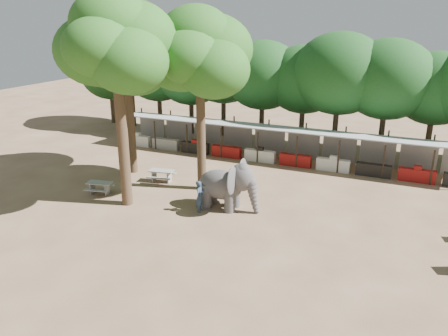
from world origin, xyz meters
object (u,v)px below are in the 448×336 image
at_px(picnic_table_far, 162,174).
at_px(elephant, 228,185).
at_px(handler, 200,196).
at_px(yard_tree_left, 126,55).
at_px(yard_tree_center, 115,44).
at_px(yard_tree_back, 199,53).
at_px(picnic_table_near, 100,186).

bearing_deg(picnic_table_far, elephant, -31.02).
height_order(handler, picnic_table_far, handler).
bearing_deg(yard_tree_left, yard_tree_center, -59.04).
distance_m(handler, picnic_table_far, 5.62).
relative_size(yard_tree_left, yard_tree_back, 0.97).
bearing_deg(yard_tree_back, yard_tree_left, 170.54).
bearing_deg(yard_tree_back, elephant, -39.48).
bearing_deg(yard_tree_back, picnic_table_near, -146.71).
bearing_deg(handler, yard_tree_left, 54.77).
xyz_separation_m(yard_tree_back, handler, (1.61, -3.43, -7.61)).
xyz_separation_m(yard_tree_left, picnic_table_near, (0.60, -4.55, -7.70)).
distance_m(yard_tree_left, yard_tree_back, 6.09).
height_order(yard_tree_left, yard_tree_center, yard_tree_center).
xyz_separation_m(elephant, handler, (-1.28, -1.05, -0.52)).
xyz_separation_m(yard_tree_left, yard_tree_center, (3.00, -5.00, 1.01)).
height_order(yard_tree_left, picnic_table_near, yard_tree_left).
xyz_separation_m(yard_tree_left, elephant, (8.89, -3.38, -6.75)).
height_order(yard_tree_back, handler, yard_tree_back).
bearing_deg(picnic_table_far, yard_tree_center, -100.99).
relative_size(yard_tree_left, handler, 5.92).
xyz_separation_m(yard_tree_center, picnic_table_far, (0.07, 3.86, -8.68)).
distance_m(yard_tree_center, elephant, 9.88).
xyz_separation_m(yard_tree_center, picnic_table_near, (-2.41, 0.45, -8.71)).
relative_size(yard_tree_center, elephant, 3.22).
bearing_deg(yard_tree_left, picnic_table_near, -82.55).
xyz_separation_m(yard_tree_left, picnic_table_far, (3.07, -1.14, -7.67)).
xyz_separation_m(yard_tree_center, handler, (4.61, 0.57, -8.28)).
bearing_deg(picnic_table_far, yard_tree_back, -7.22).
bearing_deg(handler, yard_tree_back, 20.08).
height_order(yard_tree_back, picnic_table_far, yard_tree_back).
bearing_deg(handler, yard_tree_center, 92.04).
distance_m(yard_tree_center, picnic_table_near, 9.05).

